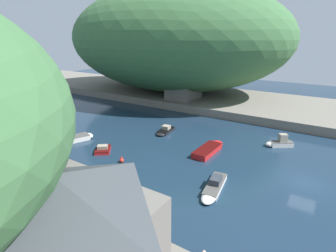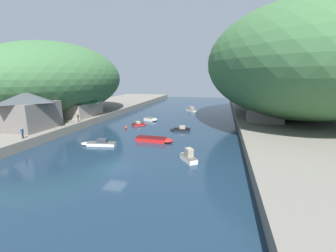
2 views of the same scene
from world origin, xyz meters
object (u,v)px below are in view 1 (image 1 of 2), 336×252
at_px(boat_far_upstream, 103,148).
at_px(channel_buoy_near, 122,160).
at_px(boat_far_right_bank, 49,108).
at_px(person_by_boathouse, 56,187).
at_px(boat_navy_launch, 279,143).
at_px(boat_white_cruiser, 214,187).
at_px(waterfront_building, 60,232).
at_px(boat_red_skiff, 165,131).
at_px(right_bank_cottage, 184,86).
at_px(boat_yellow_tender, 210,148).
at_px(boat_near_quay, 82,137).

relative_size(boat_far_upstream, channel_buoy_near, 4.40).
bearing_deg(boat_far_right_bank, person_by_boathouse, -164.09).
relative_size(boat_navy_launch, boat_far_right_bank, 0.74).
bearing_deg(boat_white_cruiser, person_by_boathouse, 38.18).
xyz_separation_m(waterfront_building, person_by_boathouse, (4.60, 7.51, -2.43)).
xyz_separation_m(waterfront_building, boat_red_skiff, (25.44, 10.79, -4.57)).
relative_size(boat_navy_launch, channel_buoy_near, 4.48).
bearing_deg(boat_red_skiff, boat_navy_launch, -172.41).
height_order(right_bank_cottage, boat_far_upstream, right_bank_cottage).
bearing_deg(boat_far_upstream, boat_white_cruiser, -42.02).
bearing_deg(boat_red_skiff, right_bank_cottage, -75.92).
bearing_deg(right_bank_cottage, boat_yellow_tender, -142.02).
height_order(right_bank_cottage, person_by_boathouse, right_bank_cottage).
bearing_deg(boat_far_right_bank, waterfront_building, -163.93).
height_order(boat_far_right_bank, channel_buoy_near, boat_far_right_bank).
relative_size(boat_far_upstream, boat_yellow_tender, 0.56).
bearing_deg(channel_buoy_near, boat_red_skiff, 6.75).
height_order(boat_white_cruiser, boat_red_skiff, boat_white_cruiser).
xyz_separation_m(right_bank_cottage, boat_far_right_bank, (-18.34, 20.61, -3.63)).
xyz_separation_m(boat_yellow_tender, boat_far_right_bank, (0.70, 35.47, 0.06)).
relative_size(boat_far_right_bank, boat_red_skiff, 1.16).
distance_m(boat_far_upstream, boat_yellow_tender, 13.81).
xyz_separation_m(boat_navy_launch, boat_red_skiff, (-3.97, 15.79, -0.21)).
distance_m(boat_navy_launch, boat_yellow_tender, 9.63).
xyz_separation_m(boat_near_quay, person_by_boathouse, (-12.07, -11.72, 2.10)).
distance_m(boat_near_quay, boat_navy_launch, 27.38).
bearing_deg(boat_yellow_tender, waterfront_building, -83.49).
bearing_deg(boat_far_upstream, boat_far_right_bank, 122.49).
height_order(waterfront_building, right_bank_cottage, waterfront_building).
bearing_deg(channel_buoy_near, boat_yellow_tender, -40.29).
height_order(boat_near_quay, boat_white_cruiser, boat_white_cruiser).
distance_m(boat_near_quay, channel_buoy_near, 10.04).
distance_m(boat_navy_launch, channel_buoy_near, 20.91).
relative_size(boat_yellow_tender, boat_red_skiff, 1.51).
bearing_deg(person_by_boathouse, boat_near_quay, -60.61).
distance_m(boat_far_right_bank, boat_white_cruiser, 40.60).
relative_size(boat_red_skiff, person_by_boathouse, 2.48).
bearing_deg(boat_yellow_tender, boat_navy_launch, 43.21).
xyz_separation_m(right_bank_cottage, boat_white_cruiser, (-27.27, -19.00, -3.70)).
xyz_separation_m(right_bank_cottage, person_by_boathouse, (-37.39, -9.50, -1.59)).
relative_size(waterfront_building, boat_red_skiff, 2.12).
height_order(waterfront_building, boat_white_cruiser, waterfront_building).
relative_size(waterfront_building, boat_white_cruiser, 1.55).
relative_size(boat_near_quay, boat_red_skiff, 0.89).
relative_size(boat_far_upstream, boat_navy_launch, 0.98).
distance_m(waterfront_building, boat_far_upstream, 21.37).
bearing_deg(boat_navy_launch, channel_buoy_near, 100.60).
distance_m(boat_navy_launch, boat_far_right_bank, 43.01).
relative_size(boat_near_quay, boat_white_cruiser, 0.65).
xyz_separation_m(boat_navy_launch, channel_buoy_near, (-15.09, 14.47, -0.21)).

